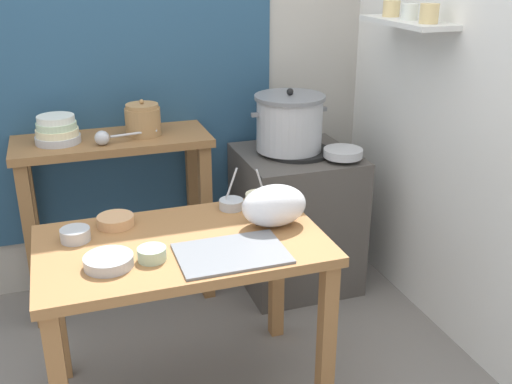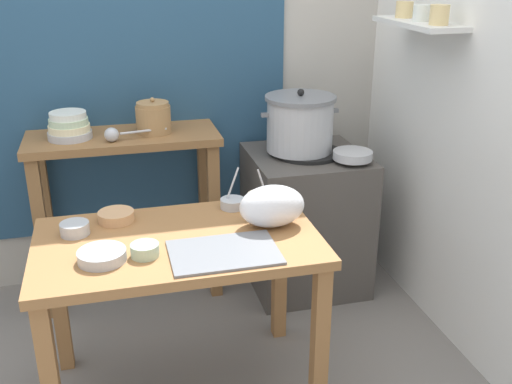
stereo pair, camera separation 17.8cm
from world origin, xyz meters
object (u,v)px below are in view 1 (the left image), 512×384
bowl_stack_enamel (57,130)px  prep_bowl_0 (75,234)px  prep_bowl_3 (231,203)px  prep_bowl_5 (152,253)px  serving_tray (232,253)px  back_shelf_table (116,179)px  clay_pot (143,120)px  stove_block (295,218)px  ladle (105,138)px  steamer_pot (289,122)px  prep_bowl_2 (260,198)px  prep_table (183,266)px  plastic_bag (274,206)px  wide_pan (343,153)px  prep_bowl_1 (109,261)px  prep_bowl_4 (116,220)px

bowl_stack_enamel → prep_bowl_0: size_ratio=1.88×
prep_bowl_3 → prep_bowl_5: bearing=-138.6°
serving_tray → prep_bowl_5: prep_bowl_5 is taller
back_shelf_table → prep_bowl_3: bearing=-56.2°
prep_bowl_5 → clay_pot: bearing=82.2°
stove_block → prep_bowl_3: (-0.52, -0.51, 0.36)m
prep_bowl_5 → ladle: bearing=94.1°
steamer_pot → prep_bowl_2: (-0.34, -0.52, -0.18)m
prep_table → bowl_stack_enamel: bearing=115.1°
stove_block → prep_bowl_5: bearing=-136.8°
back_shelf_table → prep_bowl_0: bearing=-107.2°
plastic_bag → wide_pan: 0.79m
prep_table → serving_tray: serving_tray is taller
prep_table → prep_bowl_2: size_ratio=6.27×
stove_block → prep_bowl_3: prep_bowl_3 is taller
stove_block → prep_bowl_2: bearing=-127.4°
steamer_pot → prep_bowl_5: (-0.88, -0.88, -0.18)m
bowl_stack_enamel → serving_tray: size_ratio=0.53×
bowl_stack_enamel → prep_bowl_1: (0.12, -0.99, -0.22)m
steamer_pot → prep_bowl_3: steamer_pot is taller
bowl_stack_enamel → plastic_bag: 1.17m
stove_block → clay_pot: clay_pot is taller
prep_bowl_2 → plastic_bag: bearing=-93.9°
prep_bowl_0 → prep_bowl_3: size_ratio=0.63×
ladle → plastic_bag: 0.96m
prep_bowl_3 → prep_bowl_2: bearing=1.6°
ladle → prep_bowl_2: 0.82m
plastic_bag → prep_bowl_0: 0.78m
stove_block → steamer_pot: size_ratio=1.87×
prep_bowl_3 → prep_bowl_5: (-0.40, -0.36, 0.00)m
prep_bowl_2 → prep_bowl_4: size_ratio=1.19×
prep_table → steamer_pot: size_ratio=2.64×
ladle → prep_bowl_3: bearing=-48.5°
prep_table → wide_pan: bearing=30.3°
ladle → wide_pan: size_ratio=1.50×
steamer_pot → prep_bowl_1: 1.37m
prep_bowl_3 → prep_bowl_4: prep_bowl_3 is taller
prep_table → prep_bowl_4: bearing=135.2°
prep_bowl_5 → prep_table: bearing=41.4°
clay_pot → plastic_bag: 0.95m
ladle → prep_table: bearing=-75.6°
plastic_bag → ladle: bearing=128.0°
clay_pot → plastic_bag: (0.38, -0.85, -0.17)m
plastic_bag → prep_bowl_4: plastic_bag is taller
prep_table → wide_pan: wide_pan is taller
prep_table → prep_bowl_3: 0.39m
bowl_stack_enamel → prep_bowl_4: size_ratio=1.44×
prep_bowl_5 → stove_block: bearing=43.2°
steamer_pot → serving_tray: (-0.60, -0.94, -0.20)m
back_shelf_table → serving_tray: (0.31, -1.05, 0.05)m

